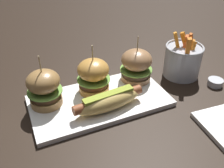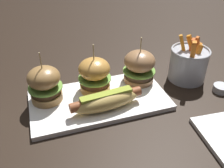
% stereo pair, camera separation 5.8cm
% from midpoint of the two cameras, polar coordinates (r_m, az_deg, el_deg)
% --- Properties ---
extents(ground_plane, '(3.00, 3.00, 0.00)m').
position_cam_midpoint_polar(ground_plane, '(0.71, -0.62, -4.19)').
color(ground_plane, black).
extents(platter_main, '(0.38, 0.20, 0.01)m').
position_cam_midpoint_polar(platter_main, '(0.71, -0.62, -3.75)').
color(platter_main, white).
rests_on(platter_main, ground).
extents(hot_dog, '(0.20, 0.07, 0.05)m').
position_cam_midpoint_polar(hot_dog, '(0.65, 1.23, -3.80)').
color(hot_dog, '#D8B35E').
rests_on(hot_dog, platter_main).
extents(slider_left, '(0.09, 0.09, 0.15)m').
position_cam_midpoint_polar(slider_left, '(0.69, -12.83, -0.08)').
color(slider_left, olive).
rests_on(slider_left, platter_main).
extents(slider_center, '(0.09, 0.09, 0.15)m').
position_cam_midpoint_polar(slider_center, '(0.71, -1.49, 2.08)').
color(slider_center, '#BF863B').
rests_on(slider_center, platter_main).
extents(slider_right, '(0.10, 0.10, 0.14)m').
position_cam_midpoint_polar(slider_right, '(0.76, 8.45, 3.99)').
color(slider_right, '#9A6E47').
rests_on(slider_right, platter_main).
extents(fries_bucket, '(0.12, 0.12, 0.15)m').
position_cam_midpoint_polar(fries_bucket, '(0.83, 19.04, 4.41)').
color(fries_bucket, '#A8AAB2').
rests_on(fries_bucket, ground).
extents(sauce_ramekin, '(0.05, 0.05, 0.02)m').
position_cam_midpoint_polar(sauce_ramekin, '(0.83, 25.53, -0.94)').
color(sauce_ramekin, '#B7BABF').
rests_on(sauce_ramekin, ground).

